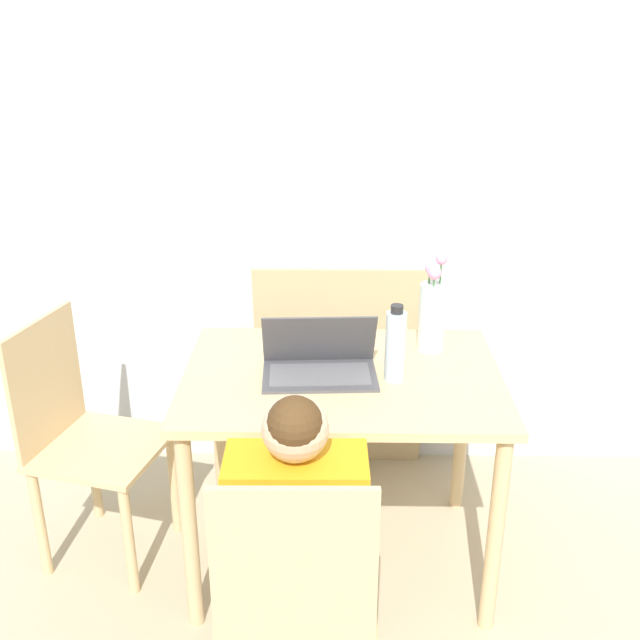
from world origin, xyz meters
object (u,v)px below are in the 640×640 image
at_px(person_seated, 297,519).
at_px(laptop, 319,360).
at_px(chair_occupied, 297,603).
at_px(flower_vase, 432,313).
at_px(water_bottle, 395,345).
at_px(chair_spare, 84,439).

xyz_separation_m(person_seated, laptop, (0.05, 0.61, 0.16)).
distance_m(chair_occupied, flower_vase, 1.10).
bearing_deg(water_bottle, person_seated, -116.61).
height_order(chair_occupied, laptop, laptop).
bearing_deg(water_bottle, flower_vase, 58.27).
height_order(person_seated, flower_vase, flower_vase).
xyz_separation_m(chair_spare, water_bottle, (1.06, -0.07, 0.40)).
distance_m(person_seated, laptop, 0.63).
height_order(flower_vase, water_bottle, flower_vase).
relative_size(flower_vase, water_bottle, 1.36).
distance_m(person_seated, water_bottle, 0.68).
bearing_deg(person_seated, laptop, -95.17).
xyz_separation_m(chair_occupied, chair_spare, (-0.77, 0.76, 0.00)).
distance_m(chair_spare, laptop, 0.88).
relative_size(laptop, water_bottle, 1.49).
bearing_deg(chair_spare, flower_vase, -67.83).
bearing_deg(person_seated, water_bottle, -117.42).
distance_m(chair_occupied, person_seated, 0.21).
relative_size(person_seated, water_bottle, 3.99).
height_order(chair_occupied, water_bottle, water_bottle).
distance_m(chair_occupied, laptop, 0.80).
bearing_deg(water_bottle, chair_occupied, -112.40).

